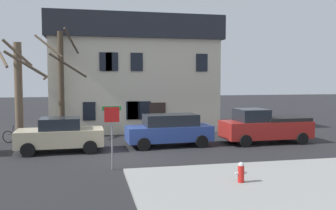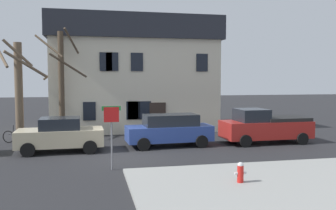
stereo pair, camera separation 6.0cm
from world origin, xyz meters
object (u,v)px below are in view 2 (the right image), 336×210
Objects in this scene: tree_bare_mid at (61,81)px; street_sign_pole at (112,125)px; bicycle_leaning at (17,137)px; building_main at (133,73)px; car_blue_wagon at (169,130)px; fire_hydrant at (240,172)px; car_beige_sedan at (60,135)px; tree_bare_near at (18,87)px; pickup_truck_red at (265,126)px.

tree_bare_mid reaches higher than street_sign_pole.
tree_bare_mid reaches higher than bicycle_leaning.
building_main is 8.70m from car_blue_wagon.
building_main is 16.23m from fire_hydrant.
car_blue_wagon is 8.86m from bicycle_leaning.
tree_bare_mid is 1.57× the size of car_beige_sedan.
fire_hydrant is (1.89, -15.71, -3.61)m from building_main.
street_sign_pole is at bearing -126.51° from car_blue_wagon.
tree_bare_near is at bearing 121.33° from car_beige_sedan.
fire_hydrant is at bearing -36.54° from street_sign_pole.
tree_bare_near is 1.27× the size of car_blue_wagon.
tree_bare_near reaches higher than fire_hydrant.
pickup_truck_red reaches higher than car_blue_wagon.
car_beige_sedan is 1.65× the size of street_sign_pole.
building_main is 13.00m from street_sign_pole.
tree_bare_mid is 9.47× the size of fire_hydrant.
street_sign_pole reaches higher than bicycle_leaning.
street_sign_pole is at bearing -55.84° from bicycle_leaning.
bicycle_leaning is at bearing 131.29° from fire_hydrant.
tree_bare_mid reaches higher than tree_bare_near.
building_main is 1.79× the size of tree_bare_mid.
building_main is 10.08m from car_beige_sedan.
building_main reaches higher than car_beige_sedan.
tree_bare_near is 3.17m from bicycle_leaning.
pickup_truck_red is (6.66, -8.11, -3.14)m from building_main.
pickup_truck_red is 7.16× the size of fire_hydrant.
car_blue_wagon is (8.46, -4.21, -2.29)m from tree_bare_near.
car_blue_wagon is 7.74m from fire_hydrant.
pickup_truck_red is 3.07× the size of bicycle_leaning.
car_blue_wagon reaches higher than fire_hydrant.
bicycle_leaning is (-9.22, 10.50, -0.12)m from fire_hydrant.
street_sign_pole is (-2.32, -12.59, -2.27)m from building_main.
building_main is at bearing 60.82° from car_beige_sedan.
tree_bare_mid is 4.06× the size of bicycle_leaning.
tree_bare_mid is at bearing 28.83° from bicycle_leaning.
street_sign_pole is (-4.22, 3.12, 1.34)m from fire_hydrant.
street_sign_pole is 9.03m from bicycle_leaning.
fire_hydrant is (6.78, -11.84, -3.08)m from tree_bare_mid.
car_blue_wagon is 1.82× the size of street_sign_pole.
pickup_truck_red is (11.31, 0.23, 0.09)m from car_beige_sedan.
car_beige_sedan is at bearing -87.02° from tree_bare_mid.
tree_bare_near is 1.41× the size of car_beige_sedan.
car_blue_wagon reaches higher than bicycle_leaning.
street_sign_pole is at bearing -61.24° from car_beige_sedan.
building_main is 7.25× the size of bicycle_leaning.
pickup_truck_red reaches higher than bicycle_leaning.
car_beige_sedan is 4.94m from street_sign_pole.
street_sign_pole is 1.57× the size of bicycle_leaning.
car_beige_sedan is at bearing -178.82° from pickup_truck_red.
car_beige_sedan is at bearing 118.76° from street_sign_pole.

